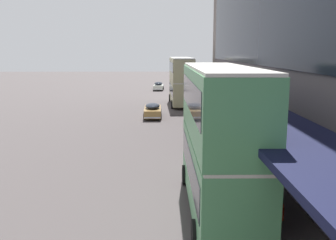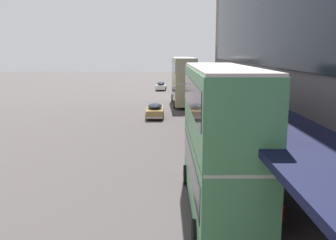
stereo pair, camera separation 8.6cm
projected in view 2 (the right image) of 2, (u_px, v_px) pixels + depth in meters
transit_bus_kerbside_front at (182, 80)px, 47.58m from camera, size 3.04×9.66×6.03m
transit_bus_kerbside_rear at (218, 135)px, 15.69m from camera, size 2.71×9.89×6.23m
sedan_far_back at (153, 110)px, 39.09m from camera, size 1.91×5.02×1.51m
sedan_lead_mid at (159, 86)px, 66.19m from camera, size 1.88×4.30×1.49m
pedestrian_at_kerb at (280, 182)px, 16.43m from camera, size 0.39×0.57×1.86m
fire_hydrant at (281, 212)px, 14.97m from camera, size 0.20×0.40×0.70m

